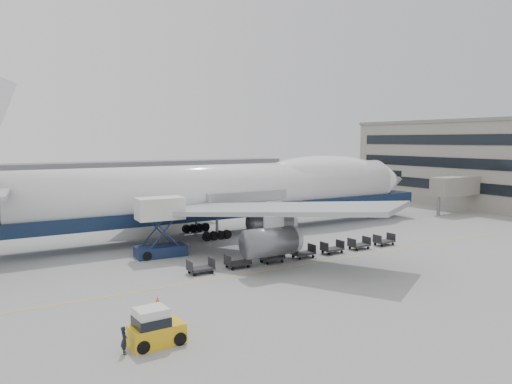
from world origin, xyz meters
TOP-DOWN VIEW (x-y plane):
  - ground at (0.00, 0.00)m, footprint 260.00×260.00m
  - apron_line at (0.00, -6.00)m, footprint 60.00×0.15m
  - hangar at (-10.00, 70.00)m, footprint 110.00×8.00m
  - airliner at (0.64, 12.00)m, footprint 67.00×55.30m
  - catering_truck at (-11.85, 4.52)m, footprint 5.26×3.81m
  - baggage_tug at (-20.27, -16.62)m, footprint 3.17×1.78m
  - ground_worker at (-22.13, -16.82)m, footprint 0.46×0.63m
  - traffic_cone at (-17.42, -9.45)m, footprint 0.37×0.37m
  - dolly_0 at (-11.20, -3.73)m, footprint 2.30×1.35m
  - dolly_1 at (-7.36, -3.73)m, footprint 2.30×1.35m
  - dolly_2 at (-3.52, -3.73)m, footprint 2.30×1.35m
  - dolly_3 at (0.31, -3.73)m, footprint 2.30×1.35m
  - dolly_4 at (4.15, -3.73)m, footprint 2.30×1.35m
  - dolly_5 at (7.99, -3.73)m, footprint 2.30×1.35m
  - dolly_6 at (11.82, -3.73)m, footprint 2.30×1.35m

SIDE VIEW (x-z plane):
  - ground at x=0.00m, z-range 0.00..0.00m
  - apron_line at x=0.00m, z-range 0.00..0.01m
  - traffic_cone at x=-17.42m, z-range -0.01..0.53m
  - dolly_0 at x=-11.20m, z-range -0.12..1.18m
  - dolly_1 at x=-7.36m, z-range -0.12..1.18m
  - dolly_2 at x=-3.52m, z-range -0.12..1.18m
  - dolly_3 at x=0.31m, z-range -0.12..1.18m
  - dolly_4 at x=4.15m, z-range -0.12..1.18m
  - dolly_5 at x=7.99m, z-range -0.12..1.18m
  - dolly_6 at x=11.82m, z-range -0.12..1.18m
  - ground_worker at x=-22.13m, z-range 0.00..1.59m
  - baggage_tug at x=-20.27m, z-range -0.13..2.16m
  - catering_truck at x=-11.85m, z-range 0.38..6.51m
  - hangar at x=-10.00m, z-range 0.00..7.00m
  - airliner at x=0.64m, z-range -4.37..15.61m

